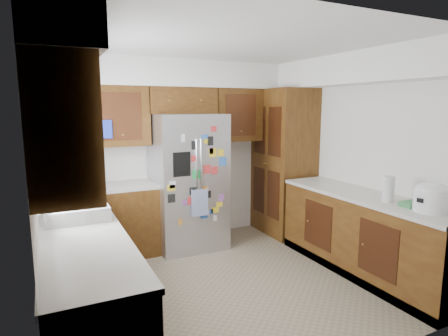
{
  "coord_description": "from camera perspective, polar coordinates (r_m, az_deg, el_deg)",
  "views": [
    {
      "loc": [
        -1.72,
        -3.43,
        1.88
      ],
      "look_at": [
        0.12,
        0.35,
        1.2
      ],
      "focal_mm": 30.0,
      "sensor_mm": 36.0,
      "label": 1
    }
  ],
  "objects": [
    {
      "name": "floor",
      "position": [
        4.28,
        0.65,
        -16.9
      ],
      "size": [
        3.6,
        3.6,
        0.0
      ],
      "primitive_type": "plane",
      "color": "gray",
      "rests_on": "ground"
    },
    {
      "name": "room_shell",
      "position": [
        4.13,
        -2.92,
        8.35
      ],
      "size": [
        3.64,
        3.24,
        2.52
      ],
      "color": "white",
      "rests_on": "ground"
    },
    {
      "name": "left_counter_run",
      "position": [
        3.77,
        -18.94,
        -13.99
      ],
      "size": [
        1.36,
        3.2,
        0.92
      ],
      "color": "#48250D",
      "rests_on": "ground"
    },
    {
      "name": "right_counter_run",
      "position": [
        4.61,
        20.64,
        -9.88
      ],
      "size": [
        0.63,
        2.25,
        0.92
      ],
      "color": "#48250D",
      "rests_on": "ground"
    },
    {
      "name": "pantry",
      "position": [
        5.66,
        9.06,
        0.89
      ],
      "size": [
        0.6,
        0.9,
        2.15
      ],
      "primitive_type": "cube",
      "color": "#48250D",
      "rests_on": "ground"
    },
    {
      "name": "fridge",
      "position": [
        5.05,
        -5.47,
        -2.07
      ],
      "size": [
        0.9,
        0.79,
        1.8
      ],
      "color": "#AEAEB3",
      "rests_on": "ground"
    },
    {
      "name": "bridge_cabinet",
      "position": [
        5.16,
        -6.55,
        10.17
      ],
      "size": [
        0.96,
        0.34,
        0.35
      ],
      "primitive_type": "cube",
      "color": "#48250D",
      "rests_on": "fridge"
    },
    {
      "name": "fridge_top_items",
      "position": [
        5.06,
        -8.11,
        13.5
      ],
      "size": [
        0.71,
        0.29,
        0.26
      ],
      "color": "blue",
      "rests_on": "bridge_cabinet"
    },
    {
      "name": "sink_assembly",
      "position": [
        3.65,
        -21.71,
        -5.67
      ],
      "size": [
        0.52,
        0.7,
        0.37
      ],
      "color": "silver",
      "rests_on": "left_counter_run"
    },
    {
      "name": "left_counter_clutter",
      "position": [
        4.38,
        -22.21,
        -2.44
      ],
      "size": [
        0.36,
        0.93,
        0.38
      ],
      "color": "black",
      "rests_on": "left_counter_run"
    },
    {
      "name": "rice_cooker",
      "position": [
        3.99,
        29.09,
        -3.83
      ],
      "size": [
        0.32,
        0.31,
        0.28
      ],
      "color": "white",
      "rests_on": "right_counter_run"
    },
    {
      "name": "paper_towel",
      "position": [
        4.21,
        23.75,
        -2.95
      ],
      "size": [
        0.12,
        0.12,
        0.27
      ],
      "primitive_type": "cylinder",
      "color": "white",
      "rests_on": "right_counter_run"
    }
  ]
}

